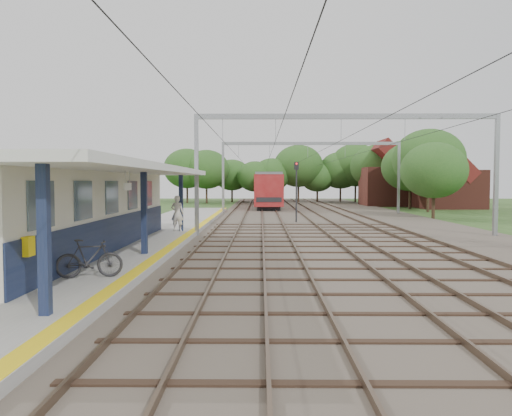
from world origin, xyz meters
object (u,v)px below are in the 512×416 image
object	(u,v)px
bicycle	(89,258)
signal_post	(296,184)
person	(177,213)
train	(267,188)

from	to	relation	value
bicycle	signal_post	distance (m)	24.56
person	train	distance (m)	42.96
person	bicycle	distance (m)	13.84
person	bicycle	xyz separation A→B (m)	(-0.27, -13.83, -0.45)
person	bicycle	world-z (taller)	person
bicycle	train	size ratio (longest dim) A/B	0.05
bicycle	signal_post	world-z (taller)	signal_post
train	bicycle	bearing A→B (deg)	-95.94
bicycle	train	distance (m)	56.74
bicycle	train	bearing A→B (deg)	-20.58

